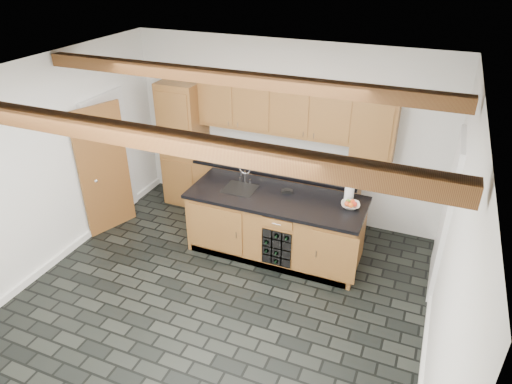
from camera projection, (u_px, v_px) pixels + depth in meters
ground at (217, 302)px, 5.76m from camera, size 5.00×5.00×0.00m
room_shell at (225, 176)px, 5.49m from camera, size 5.01×5.00×5.00m
back_cabinetry at (257, 159)px, 7.23m from camera, size 3.65×0.62×2.20m
island at (276, 225)px, 6.48m from camera, size 2.48×0.96×0.93m
faucet at (241, 186)px, 6.46m from camera, size 0.45×0.40×0.34m
kitchen_scale at (287, 191)px, 6.35m from camera, size 0.18×0.13×0.05m
fruit_bowl at (350, 205)px, 5.99m from camera, size 0.30×0.30×0.06m
fruit_cluster at (351, 203)px, 5.97m from camera, size 0.16×0.17×0.07m
paper_towel at (350, 190)px, 6.13m from camera, size 0.13×0.13×0.29m
mug at (220, 150)px, 7.55m from camera, size 0.13×0.13×0.10m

